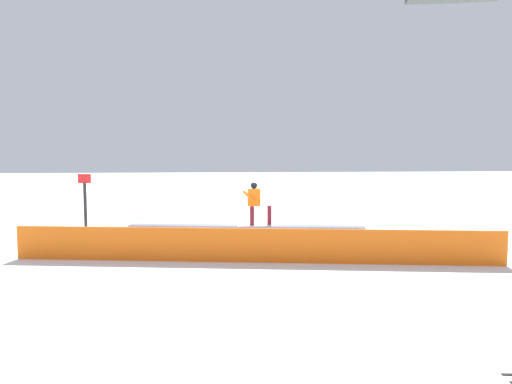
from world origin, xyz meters
The scene contains 5 objects.
ground_plane centered at (0.00, 0.00, 0.00)m, with size 120.00×120.00×0.00m, color white.
grind_box centered at (0.00, 0.00, 0.22)m, with size 7.76×1.72×0.49m.
snowboarder centered at (-0.34, 0.09, 1.27)m, with size 1.58×0.45×1.44m.
safety_fence centered at (0.00, 3.09, 0.45)m, with size 12.82×0.06×0.90m, color orange.
trail_marker centered at (5.15, -0.17, 1.18)m, with size 0.40×0.10×2.21m.
Camera 1 is at (1.08, 14.47, 2.78)m, focal length 31.14 mm.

